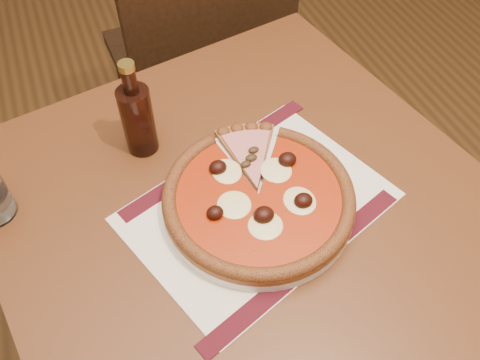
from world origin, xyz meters
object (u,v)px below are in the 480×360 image
at_px(table, 244,233).
at_px(chair_far, 202,54).
at_px(plate, 258,203).
at_px(bottle, 137,117).
at_px(pizza, 259,196).

distance_m(table, chair_far, 0.69).
bearing_deg(table, plate, -54.41).
bearing_deg(plate, bottle, 124.91).
distance_m(chair_far, bottle, 0.62).
bearing_deg(pizza, table, 125.16).
xyz_separation_m(pizza, bottle, (-0.14, 0.20, 0.04)).
distance_m(table, bottle, 0.28).
height_order(chair_far, pizza, chair_far).
xyz_separation_m(table, pizza, (0.02, -0.02, 0.13)).
relative_size(plate, bottle, 1.66).
bearing_deg(table, bottle, 124.83).
distance_m(chair_far, pizza, 0.74).
bearing_deg(plate, chair_far, 79.77).
distance_m(pizza, bottle, 0.25).
xyz_separation_m(table, plate, (0.02, -0.02, 0.11)).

